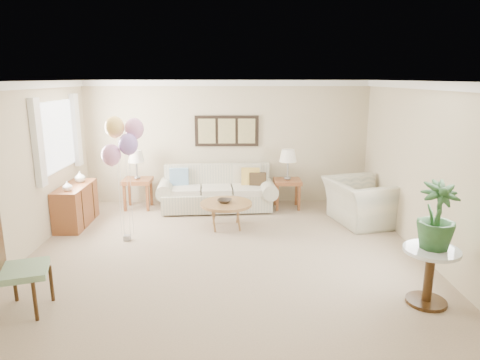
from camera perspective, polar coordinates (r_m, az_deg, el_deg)
The scene contains 18 objects.
ground_plane at distance 6.62m, azimuth -1.99°, elevation -10.12°, with size 6.00×6.00×0.00m, color tan.
room_shell at distance 6.24m, azimuth -3.11°, elevation 4.05°, with size 6.04×6.04×2.60m.
wall_art_triptych at distance 9.09m, azimuth -1.78°, elevation 6.55°, with size 1.35×0.06×0.65m.
sofa at distance 8.81m, azimuth -3.08°, elevation -1.64°, with size 2.46×1.03×0.89m.
end_table_left at distance 9.04m, azimuth -13.49°, elevation -0.47°, with size 0.57×0.52×0.63m.
end_table_right at distance 8.88m, azimuth 6.33°, elevation -0.55°, with size 0.55×0.50×0.60m.
lamp_left at distance 8.93m, azimuth -13.68°, elevation 2.95°, with size 0.33×0.33×0.59m.
lamp_right at distance 8.76m, azimuth 6.42°, elevation 3.12°, with size 0.36×0.36×0.63m.
coffee_table at distance 7.68m, azimuth -1.85°, elevation -3.28°, with size 0.93×0.93×0.47m.
decor_bowl at distance 7.65m, azimuth -2.08°, elevation -2.81°, with size 0.25×0.25×0.06m, color black.
armchair at distance 8.25m, azimuth 15.85°, elevation -2.80°, with size 1.25×1.09×0.81m, color beige.
side_table at distance 5.60m, azimuth 24.05°, elevation -10.01°, with size 0.65×0.65×0.70m.
potted_plant at distance 5.44m, azimuth 24.77°, elevation -4.34°, with size 0.45×0.45×0.80m, color #244821.
accent_chair at distance 5.59m, azimuth -27.97°, elevation -9.85°, with size 0.69×0.69×1.13m.
credenza at distance 8.41m, azimuth -21.04°, elevation -3.16°, with size 0.46×1.20×0.74m.
vase_white at distance 7.96m, azimuth -22.03°, elevation -0.75°, with size 0.16×0.16×0.17m, color white.
vase_sage at distance 8.53m, azimuth -20.57°, elevation 0.40°, with size 0.20×0.20×0.20m, color silver.
balloon_cluster at distance 7.06m, azimuth -15.43°, elevation 5.22°, with size 0.64×0.54×2.06m.
Camera 1 is at (0.12, -6.06, 2.65)m, focal length 32.00 mm.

